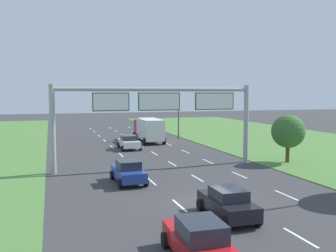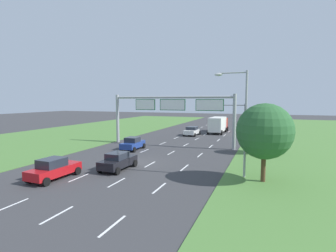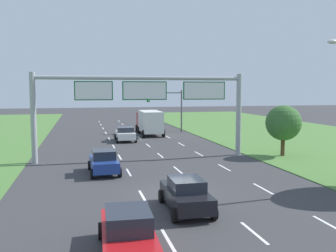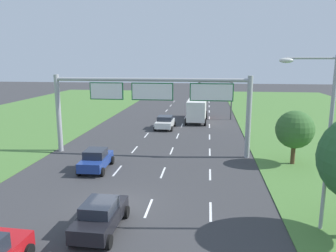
# 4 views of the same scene
# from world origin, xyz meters

# --- Properties ---
(ground_plane) EXTENTS (200.00, 200.00, 0.00)m
(ground_plane) POSITION_xyz_m (0.00, 0.00, 0.00)
(ground_plane) COLOR #38383A
(lane_dashes_inner_left) EXTENTS (0.14, 68.40, 0.01)m
(lane_dashes_inner_left) POSITION_xyz_m (-1.75, 15.00, 0.00)
(lane_dashes_inner_left) COLOR white
(lane_dashes_inner_left) RESTS_ON ground_plane
(lane_dashes_inner_right) EXTENTS (0.14, 68.40, 0.01)m
(lane_dashes_inner_right) POSITION_xyz_m (1.75, 15.00, 0.00)
(lane_dashes_inner_right) COLOR white
(lane_dashes_inner_right) RESTS_ON ground_plane
(lane_dashes_slip) EXTENTS (0.14, 68.40, 0.01)m
(lane_dashes_slip) POSITION_xyz_m (5.25, 15.00, 0.00)
(lane_dashes_slip) COLOR white
(lane_dashes_slip) RESTS_ON ground_plane
(car_near_red) EXTENTS (2.27, 4.13, 1.55)m
(car_near_red) POSITION_xyz_m (-0.13, 21.77, 0.80)
(car_near_red) COLOR white
(car_near_red) RESTS_ON ground_plane
(car_lead_silver) EXTENTS (2.09, 3.99, 1.60)m
(car_lead_silver) POSITION_xyz_m (-3.42, 6.08, 0.79)
(car_lead_silver) COLOR navy
(car_lead_silver) RESTS_ON ground_plane
(car_mid_lane) EXTENTS (2.06, 4.10, 1.56)m
(car_mid_lane) POSITION_xyz_m (-0.14, -2.73, 0.79)
(car_mid_lane) COLOR black
(car_mid_lane) RESTS_ON ground_plane
(box_truck) EXTENTS (2.81, 8.02, 3.01)m
(box_truck) POSITION_xyz_m (3.55, 27.31, 1.65)
(box_truck) COLOR #B21E19
(box_truck) RESTS_ON ground_plane
(sign_gantry) EXTENTS (17.24, 0.44, 7.00)m
(sign_gantry) POSITION_xyz_m (0.25, 10.71, 4.98)
(sign_gantry) COLOR #9EA0A5
(sign_gantry) RESTS_ON ground_plane
(traffic_light_mast) EXTENTS (4.76, 0.49, 5.60)m
(traffic_light_mast) POSITION_xyz_m (6.29, 28.88, 3.87)
(traffic_light_mast) COLOR #47494F
(traffic_light_mast) RESTS_ON ground_plane
(street_lamp) EXTENTS (2.61, 0.32, 8.50)m
(street_lamp) POSITION_xyz_m (10.27, -1.30, 5.08)
(street_lamp) COLOR #9EA0A5
(street_lamp) RESTS_ON ground_plane
(roadside_tree_mid) EXTENTS (3.00, 3.00, 4.37)m
(roadside_tree_mid) POSITION_xyz_m (11.84, 9.23, 2.85)
(roadside_tree_mid) COLOR #513823
(roadside_tree_mid) RESTS_ON ground_plane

